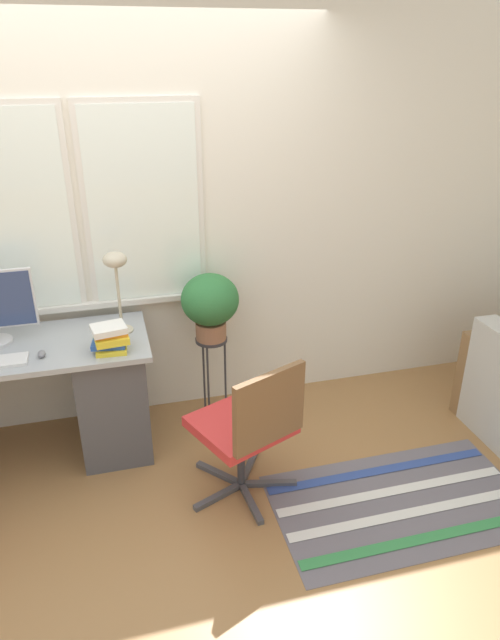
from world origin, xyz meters
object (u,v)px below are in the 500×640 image
(desk_lamp, at_px, (116,270))
(book_stack, at_px, (110,338))
(plant_stand, at_px, (212,351))
(office_chair_swivel, at_px, (249,426))
(mouse, at_px, (42,354))
(potted_plant, at_px, (210,302))

(desk_lamp, height_order, book_stack, desk_lamp)
(plant_stand, bearing_deg, desk_lamp, -171.71)
(desk_lamp, height_order, office_chair_swivel, desk_lamp)
(mouse, distance_m, book_stack, 0.38)
(mouse, bearing_deg, potted_plant, 16.24)
(mouse, xyz_separation_m, desk_lamp, (0.45, 0.21, 0.37))
(mouse, distance_m, potted_plant, 1.05)
(mouse, bearing_deg, desk_lamp, 25.28)
(desk_lamp, relative_size, potted_plant, 1.13)
(office_chair_swivel, bearing_deg, plant_stand, -110.33)
(desk_lamp, relative_size, office_chair_swivel, 0.57)
(potted_plant, bearing_deg, plant_stand, 33.69)
(desk_lamp, distance_m, office_chair_swivel, 1.16)
(mouse, relative_size, potted_plant, 0.16)
(office_chair_swivel, distance_m, potted_plant, 0.90)
(desk_lamp, relative_size, book_stack, 2.30)
(desk_lamp, distance_m, plant_stand, 0.86)
(potted_plant, bearing_deg, office_chair_swivel, -87.30)
(desk_lamp, xyz_separation_m, book_stack, (-0.07, -0.24, -0.31))
(office_chair_swivel, bearing_deg, potted_plant, -110.33)
(office_chair_swivel, xyz_separation_m, potted_plant, (-0.04, 0.80, 0.39))
(office_chair_swivel, relative_size, plant_stand, 1.44)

